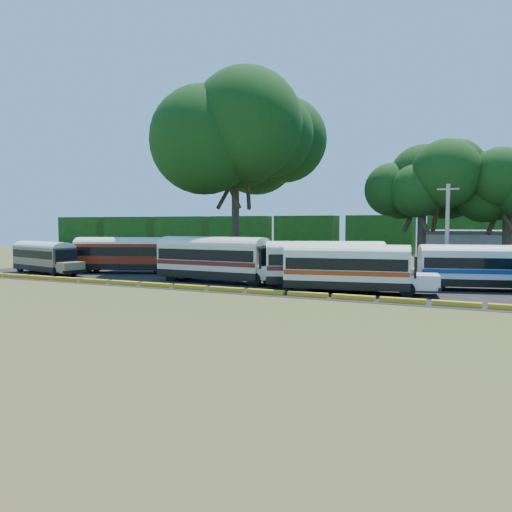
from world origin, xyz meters
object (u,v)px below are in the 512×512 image
at_px(bus_red, 124,252).
at_px(bus_white_red, 350,266).
at_px(bus_cream_west, 216,257).
at_px(tree_west, 235,136).
at_px(bus_beige, 45,255).

height_order(bus_red, bus_white_red, bus_red).
bearing_deg(bus_cream_west, tree_west, 111.88).
relative_size(bus_red, bus_white_red, 1.02).
xyz_separation_m(bus_beige, bus_white_red, (29.58, -0.90, 0.14)).
distance_m(bus_cream_west, bus_white_red, 11.54).
bearing_deg(bus_white_red, bus_beige, 168.11).
height_order(bus_white_red, tree_west, tree_west).
relative_size(bus_beige, bus_red, 0.89).
relative_size(bus_beige, tree_west, 0.49).
relative_size(bus_red, tree_west, 0.55).
xyz_separation_m(bus_beige, tree_west, (13.87, 12.55, 12.11)).
height_order(bus_beige, bus_white_red, bus_white_red).
relative_size(bus_white_red, tree_west, 0.54).
xyz_separation_m(bus_beige, bus_red, (6.37, 3.69, 0.22)).
bearing_deg(bus_beige, bus_cream_west, 16.46).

